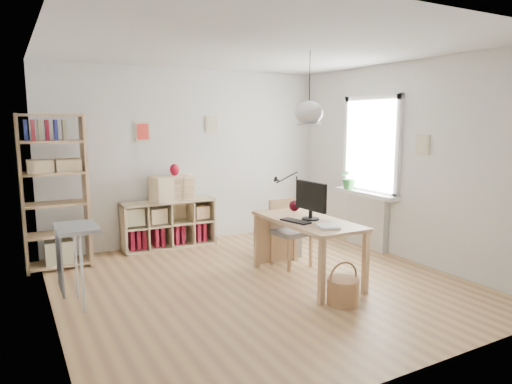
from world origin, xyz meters
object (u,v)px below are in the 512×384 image
storage_chest (279,241)px  drawer_chest (172,188)px  cube_shelf (167,228)px  tall_bookshelf (54,186)px  desk (307,227)px  monitor (311,199)px  chair (288,228)px

storage_chest → drawer_chest: (-1.20, 1.11, 0.72)m
cube_shelf → tall_bookshelf: 1.77m
desk → cube_shelf: bearing=114.6°
drawer_chest → desk: bearing=-81.5°
storage_chest → monitor: (-0.25, -1.12, 0.82)m
cube_shelf → storage_chest: bearing=-41.8°
desk → chair: bearing=78.7°
chair → monitor: 0.81m
tall_bookshelf → storage_chest: tall_bookshelf is taller
monitor → drawer_chest: monitor is taller
desk → drawer_chest: bearing=113.1°
chair → drawer_chest: (-1.05, 1.60, 0.41)m
cube_shelf → tall_bookshelf: tall_bookshelf is taller
storage_chest → tall_bookshelf: bearing=175.2°
tall_bookshelf → storage_chest: size_ratio=2.81×
monitor → cube_shelf: bearing=111.4°
desk → storage_chest: 1.21m
tall_bookshelf → drawer_chest: size_ratio=3.05×
cube_shelf → drawer_chest: (0.09, -0.04, 0.61)m
desk → drawer_chest: (-0.94, 2.19, 0.25)m
desk → tall_bookshelf: (-2.59, 1.95, 0.43)m
desk → chair: size_ratio=1.71×
tall_bookshelf → monitor: 3.28m
cube_shelf → storage_chest: size_ratio=1.97×
cube_shelf → drawer_chest: bearing=-25.4°
desk → storage_chest: size_ratio=2.11×
chair → storage_chest: size_ratio=1.24×
cube_shelf → monitor: size_ratio=2.69×
tall_bookshelf → chair: 3.08m
storage_chest → monitor: size_ratio=1.37×
monitor → tall_bookshelf: bearing=139.5°
chair → cube_shelf: bearing=118.6°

